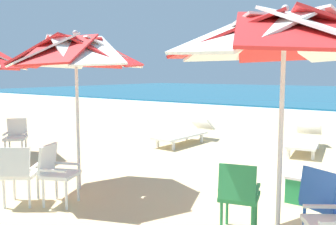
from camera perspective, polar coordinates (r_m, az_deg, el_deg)
The scene contains 10 objects.
beach_umbrella_0 at distance 3.94m, azimuth 18.11°, elevation 11.32°, with size 2.50×2.50×2.58m.
plastic_chair_0 at distance 4.33m, azimuth 23.86°, elevation -12.88°, with size 0.59×0.61×0.87m.
plastic_chair_1 at distance 4.30m, azimuth 11.24°, elevation -12.60°, with size 0.54×0.56×0.87m.
beach_umbrella_1 at distance 5.86m, azimuth -14.54°, elevation 9.15°, with size 2.16×2.16×2.55m.
plastic_chair_3 at distance 5.54m, azimuth -22.79°, elevation -8.69°, with size 0.62×0.63×0.87m.
plastic_chair_4 at distance 5.41m, azimuth -17.48°, elevation -8.82°, with size 0.60×0.58×0.87m.
plastic_chair_5 at distance 8.71m, azimuth -23.15°, elevation -3.38°, with size 0.63×0.63×0.87m.
sun_lounger_2 at distance 9.29m, azimuth 21.09°, elevation -4.07°, with size 0.92×2.21×0.62m.
sun_lounger_3 at distance 9.62m, azimuth 2.71°, elevation -3.31°, with size 0.74×2.18×0.62m.
cooler_box at distance 5.65m, azimuth 21.05°, elevation -11.42°, with size 0.50×0.34×0.40m.
Camera 1 is at (0.32, -6.19, 1.88)m, focal length 38.07 mm.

